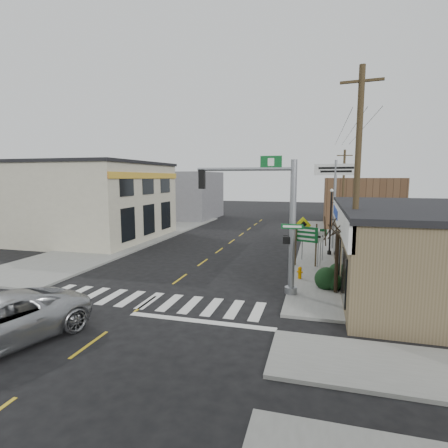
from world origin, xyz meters
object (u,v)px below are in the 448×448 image
(traffic_signal_pole, at_px, (276,213))
(guide_sign, at_px, (306,239))
(fire_hydrant, at_px, (300,272))
(lamp_post, at_px, (332,217))
(utility_pole_far, at_px, (343,192))
(utility_pole_near, at_px, (357,183))
(bare_tree, at_px, (338,224))
(dance_center_sign, at_px, (335,182))

(traffic_signal_pole, height_order, guide_sign, traffic_signal_pole)
(traffic_signal_pole, height_order, fire_hydrant, traffic_signal_pole)
(lamp_post, height_order, utility_pole_far, utility_pole_far)
(fire_hydrant, height_order, utility_pole_near, utility_pole_near)
(traffic_signal_pole, bearing_deg, bare_tree, 13.94)
(utility_pole_far, bearing_deg, utility_pole_near, -94.77)
(traffic_signal_pole, xyz_separation_m, bare_tree, (2.83, 0.72, -0.53))
(lamp_post, relative_size, dance_center_sign, 0.69)
(lamp_post, distance_m, utility_pole_far, 8.81)
(bare_tree, bearing_deg, dance_center_sign, 88.72)
(guide_sign, distance_m, utility_pole_far, 13.01)
(dance_center_sign, bearing_deg, guide_sign, -94.91)
(fire_hydrant, distance_m, bare_tree, 3.95)
(traffic_signal_pole, bearing_deg, utility_pole_far, 76.93)
(guide_sign, xyz_separation_m, dance_center_sign, (1.86, 6.22, 3.41))
(utility_pole_near, bearing_deg, bare_tree, 144.34)
(guide_sign, distance_m, fire_hydrant, 3.24)
(guide_sign, bearing_deg, fire_hydrant, -72.11)
(utility_pole_near, bearing_deg, utility_pole_far, 94.50)
(lamp_post, bearing_deg, utility_pole_far, 60.71)
(traffic_signal_pole, height_order, bare_tree, traffic_signal_pole)
(lamp_post, relative_size, utility_pole_near, 0.46)
(bare_tree, distance_m, utility_pole_far, 17.38)
(lamp_post, distance_m, dance_center_sign, 3.38)
(dance_center_sign, bearing_deg, fire_hydrant, -90.81)
(guide_sign, height_order, bare_tree, bare_tree)
(utility_pole_near, bearing_deg, fire_hydrant, 140.65)
(guide_sign, bearing_deg, utility_pole_far, 98.46)
(dance_center_sign, bearing_deg, traffic_signal_pole, -92.92)
(utility_pole_far, bearing_deg, lamp_post, -101.15)
(utility_pole_near, xyz_separation_m, utility_pole_far, (0.57, 17.91, -1.12))
(guide_sign, relative_size, bare_tree, 0.63)
(dance_center_sign, bearing_deg, lamp_post, -84.30)
(traffic_signal_pole, distance_m, guide_sign, 6.08)
(traffic_signal_pole, xyz_separation_m, guide_sign, (1.22, 5.57, -2.12))
(traffic_signal_pole, bearing_deg, lamp_post, 72.92)
(fire_hydrant, distance_m, lamp_post, 7.41)
(utility_pole_far, bearing_deg, dance_center_sign, -101.96)
(traffic_signal_pole, relative_size, fire_hydrant, 9.73)
(fire_hydrant, height_order, bare_tree, bare_tree)
(fire_hydrant, xyz_separation_m, dance_center_sign, (2.03, 9.15, 4.78))
(lamp_post, distance_m, utility_pole_near, 9.65)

